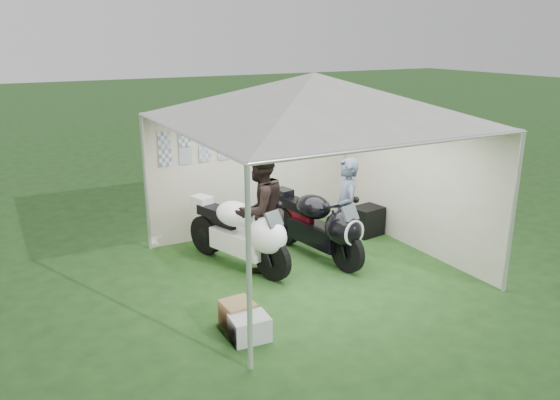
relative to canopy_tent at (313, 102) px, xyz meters
The scene contains 10 objects.
ground 2.58m from the canopy_tent, 89.22° to the right, with size 80.00×80.00×0.00m, color #21451A.
canopy_tent is the anchor object (origin of this frame).
motorcycle_white 2.24m from the canopy_tent, 153.26° to the left, with size 0.98×2.12×1.08m.
motorcycle_black 2.01m from the canopy_tent, 34.51° to the left, with size 0.69×2.17×1.07m.
paddock_stand 2.69m from the canopy_tent, 82.62° to the left, with size 0.46×0.28×0.34m, color #192EBA.
person_dark_jacket 1.80m from the canopy_tent, 156.34° to the left, with size 0.92×0.72×1.90m, color black.
person_blue_jacket 1.83m from the canopy_tent, ahead, with size 0.62×0.41×1.70m, color slate.
equipment_box 2.96m from the canopy_tent, 24.38° to the left, with size 0.52×0.42×0.52m, color black.
crate_0 3.34m from the canopy_tent, 139.71° to the right, with size 0.45×0.35×0.30m, color #BABEC3.
crate_1 3.19m from the canopy_tent, 146.99° to the right, with size 0.37×0.37×0.33m, color olive.
Camera 1 is at (-4.18, -6.72, 3.51)m, focal length 35.00 mm.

